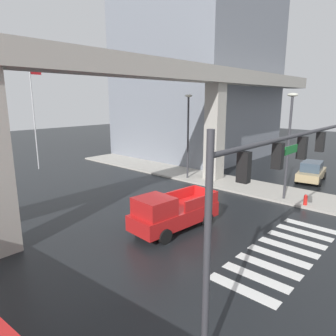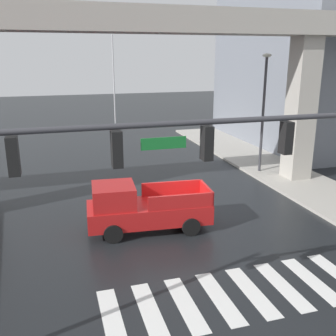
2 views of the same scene
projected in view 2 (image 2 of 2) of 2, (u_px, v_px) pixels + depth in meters
ground_plane at (176, 219)px, 17.55m from camera, size 120.00×120.00×0.00m
crosswalk_stripes at (236, 295)px, 12.03m from camera, size 8.25×2.80×0.01m
elevated_overpass at (154, 38)px, 18.67m from camera, size 53.66×2.00×9.34m
sidewalk_east at (308, 187)px, 21.70m from camera, size 4.00×36.00×0.15m
pickup_truck at (142, 208)px, 16.23m from camera, size 5.24×2.41×2.08m
traffic_signal_mast at (111, 167)px, 8.88m from camera, size 10.89×0.32×6.20m
street_lamp_mid_block at (264, 100)px, 23.20m from camera, size 0.44×0.70×7.24m
flagpole at (115, 71)px, 33.53m from camera, size 1.16×0.12×9.98m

